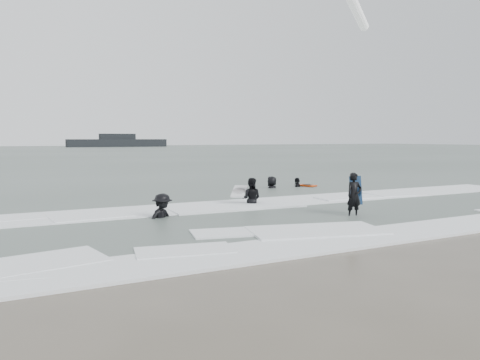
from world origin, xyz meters
name	(u,v)px	position (x,y,z in m)	size (l,w,h in m)	color
ground	(326,237)	(0.00, 0.00, 0.00)	(320.00, 320.00, 0.00)	brown
sea	(51,153)	(0.00, 80.00, 0.06)	(320.00, 320.00, 0.00)	#47544C
surfer_centre	(354,218)	(2.65, 2.04, 0.00)	(0.54, 0.36, 1.49)	black
surfer_wading	(251,206)	(0.94, 5.92, 0.00)	(0.79, 0.62, 1.62)	black
surfer_breaker	(162,220)	(-3.02, 4.48, 0.00)	(1.09, 0.62, 1.68)	black
surfer_right_near	(297,188)	(6.20, 10.66, 0.00)	(0.98, 0.41, 1.68)	black
surfer_right_far	(272,189)	(4.68, 10.69, 0.00)	(0.88, 0.57, 1.80)	black
surf_foam	(258,215)	(0.00, 3.70, 0.04)	(30.03, 9.06, 0.09)	white
bodyboards	(298,189)	(3.40, 6.37, 0.50)	(7.06, 8.86, 1.25)	#0D223F
vessel_horizon	(117,142)	(22.97, 132.81, 1.47)	(29.05, 5.19, 3.94)	black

